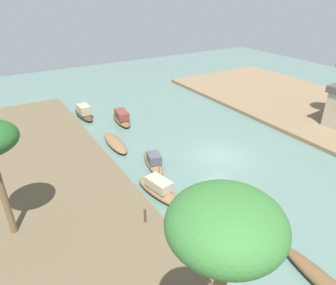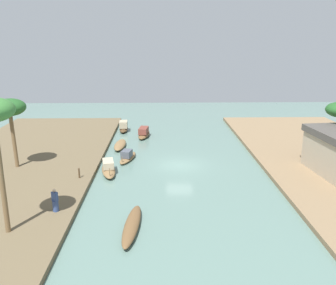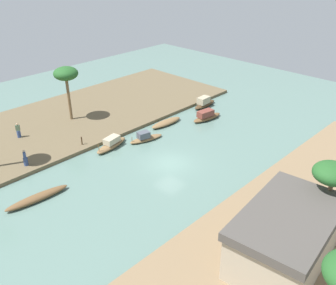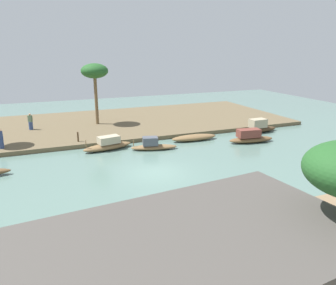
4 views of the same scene
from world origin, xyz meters
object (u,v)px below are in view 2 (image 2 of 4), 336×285
at_px(mooring_post, 79,173).
at_px(palm_tree_left_near, 10,109).
at_px(sampan_foreground, 144,133).
at_px(person_on_near_bank, 55,202).
at_px(sampan_downstream_large, 132,225).
at_px(sampan_upstream_small, 120,145).
at_px(sampan_midstream, 124,127).
at_px(sampan_with_red_awning, 127,157).
at_px(sampan_with_tall_canopy, 108,168).

relative_size(mooring_post, palm_tree_left_near, 0.14).
relative_size(sampan_foreground, person_on_near_bank, 2.66).
bearing_deg(sampan_downstream_large, sampan_upstream_small, -167.23).
relative_size(sampan_downstream_large, sampan_midstream, 1.35).
xyz_separation_m(sampan_foreground, sampan_midstream, (-3.02, -2.78, 0.05)).
bearing_deg(sampan_midstream, sampan_with_red_awning, 4.53).
xyz_separation_m(sampan_upstream_small, sampan_midstream, (-7.35, -0.32, 0.24)).
relative_size(sampan_foreground, mooring_post, 5.03).
bearing_deg(sampan_foreground, person_on_near_bank, -6.47).
bearing_deg(palm_tree_left_near, sampan_with_red_awning, 105.11).
bearing_deg(person_on_near_bank, sampan_downstream_large, -171.81).
height_order(sampan_with_tall_canopy, sampan_midstream, sampan_midstream).
bearing_deg(palm_tree_left_near, sampan_downstream_large, 46.45).
bearing_deg(sampan_foreground, sampan_downstream_large, 8.04).
bearing_deg(sampan_upstream_small, person_on_near_bank, -7.03).
distance_m(sampan_foreground, palm_tree_left_near, 16.73).
relative_size(person_on_near_bank, palm_tree_left_near, 0.26).
height_order(sampan_midstream, palm_tree_left_near, palm_tree_left_near).
xyz_separation_m(sampan_with_red_awning, person_on_near_bank, (11.51, -3.81, 0.65)).
xyz_separation_m(person_on_near_bank, mooring_post, (-5.97, 0.27, -0.23)).
height_order(sampan_downstream_large, sampan_midstream, sampan_midstream).
relative_size(sampan_midstream, mooring_post, 4.70).
height_order(sampan_downstream_large, mooring_post, mooring_post).
height_order(sampan_upstream_small, mooring_post, mooring_post).
xyz_separation_m(sampan_foreground, mooring_post, (14.28, -4.78, 0.32)).
bearing_deg(person_on_near_bank, sampan_midstream, -68.03).
distance_m(sampan_with_red_awning, sampan_with_tall_canopy, 3.70).
bearing_deg(mooring_post, sampan_with_tall_canopy, 134.75).
height_order(sampan_with_tall_canopy, palm_tree_left_near, palm_tree_left_near).
xyz_separation_m(sampan_with_red_awning, sampan_downstream_large, (13.36, 1.44, -0.09)).
height_order(sampan_upstream_small, palm_tree_left_near, palm_tree_left_near).
bearing_deg(sampan_downstream_large, sampan_foreground, -175.22).
relative_size(sampan_upstream_small, sampan_with_tall_canopy, 1.00).
xyz_separation_m(sampan_upstream_small, palm_tree_left_near, (7.07, -8.61, 5.44)).
bearing_deg(sampan_with_tall_canopy, sampan_downstream_large, 4.73).
bearing_deg(sampan_foreground, palm_tree_left_near, -36.62).
bearing_deg(person_on_near_bank, sampan_upstream_small, -71.70).
height_order(sampan_midstream, person_on_near_bank, person_on_near_bank).
relative_size(sampan_with_red_awning, mooring_post, 4.65).
bearing_deg(person_on_near_bank, palm_tree_left_near, -28.27).
relative_size(sampan_upstream_small, sampan_midstream, 1.09).
height_order(sampan_foreground, sampan_downstream_large, sampan_foreground).
bearing_deg(sampan_downstream_large, mooring_post, -143.24).
bearing_deg(sampan_with_red_awning, mooring_post, -18.87).
distance_m(sampan_upstream_small, palm_tree_left_near, 12.40).
distance_m(sampan_with_tall_canopy, palm_tree_left_near, 9.97).
xyz_separation_m(sampan_foreground, sampan_upstream_small, (4.32, -2.46, -0.20)).
height_order(sampan_foreground, sampan_with_tall_canopy, sampan_foreground).
bearing_deg(sampan_foreground, mooring_post, -10.97).
relative_size(sampan_foreground, palm_tree_left_near, 0.69).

